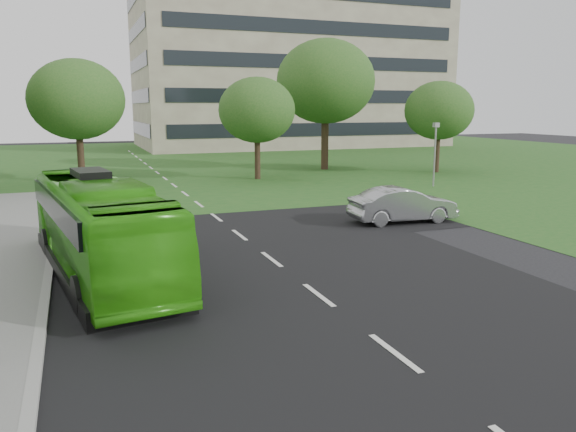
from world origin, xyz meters
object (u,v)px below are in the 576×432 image
(office_building, at_px, (289,52))
(tree_park_c, at_px, (257,110))
(tree_park_d, at_px, (326,82))
(camera_pole, at_px, (435,146))
(tree_park_e, at_px, (439,111))
(bus, at_px, (100,228))
(sedan, at_px, (403,205))
(tree_park_b, at_px, (77,100))

(office_building, bearing_deg, tree_park_c, -114.30)
(tree_park_d, relative_size, camera_pole, 2.56)
(tree_park_e, relative_size, bus, 0.68)
(tree_park_d, height_order, bus, tree_park_d)
(sedan, relative_size, camera_pole, 1.16)
(tree_park_e, xyz_separation_m, bus, (-26.64, -20.08, -3.42))
(tree_park_d, relative_size, sedan, 2.21)
(tree_park_b, xyz_separation_m, tree_park_e, (26.85, -3.58, -0.77))
(tree_park_b, bearing_deg, sedan, -56.04)
(tree_park_c, bearing_deg, camera_pole, -39.26)
(office_building, height_order, bus, office_building)
(tree_park_e, relative_size, sedan, 1.49)
(tree_park_d, distance_m, sedan, 23.28)
(camera_pole, bearing_deg, tree_park_e, 61.04)
(tree_park_d, distance_m, camera_pole, 13.19)
(tree_park_e, bearing_deg, tree_park_c, 176.22)
(tree_park_b, height_order, tree_park_d, tree_park_d)
(tree_park_d, bearing_deg, tree_park_b, -175.16)
(tree_park_c, distance_m, tree_park_e, 14.84)
(sedan, bearing_deg, tree_park_b, 37.83)
(tree_park_b, bearing_deg, office_building, 49.17)
(tree_park_d, bearing_deg, office_building, 74.65)
(office_building, xyz_separation_m, tree_park_c, (-15.63, -34.63, -7.54))
(tree_park_c, relative_size, tree_park_e, 1.01)
(bus, relative_size, sedan, 2.21)
(office_building, xyz_separation_m, tree_park_e, (-0.82, -35.61, -7.59))
(bus, xyz_separation_m, camera_pole, (21.50, 13.15, 1.21))
(tree_park_c, bearing_deg, tree_park_b, 167.79)
(camera_pole, bearing_deg, tree_park_c, 148.32)
(tree_park_b, xyz_separation_m, tree_park_c, (12.04, -2.60, -0.72))
(sedan, bearing_deg, bus, 109.64)
(office_building, relative_size, tree_park_e, 5.55)
(office_building, height_order, tree_park_d, office_building)
(tree_park_b, xyz_separation_m, sedan, (13.43, -19.93, -4.88))
(bus, bearing_deg, tree_park_b, 81.64)
(office_building, relative_size, tree_park_d, 3.75)
(office_building, height_order, tree_park_b, office_building)
(tree_park_c, bearing_deg, tree_park_e, -3.78)
(office_building, height_order, sedan, office_building)
(tree_park_d, xyz_separation_m, tree_park_e, (7.52, -5.22, -2.34))
(tree_park_e, bearing_deg, sedan, -129.39)
(office_building, relative_size, tree_park_c, 5.48)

